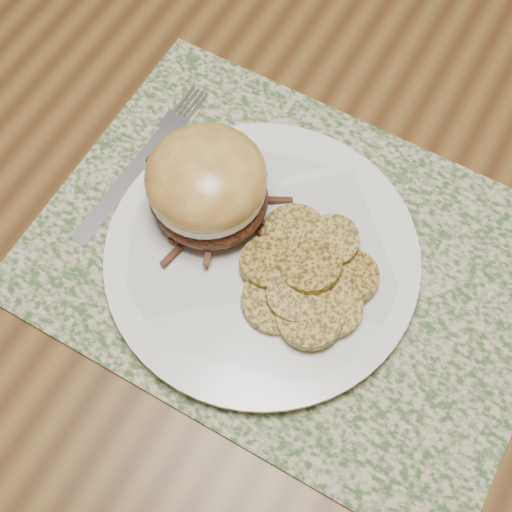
{
  "coord_description": "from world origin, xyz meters",
  "views": [
    {
      "loc": [
        0.35,
        -0.26,
        1.33
      ],
      "look_at": [
        0.23,
        -0.04,
        0.79
      ],
      "focal_mm": 50.0,
      "sensor_mm": 36.0,
      "label": 1
    }
  ],
  "objects_px": {
    "dining_table": "(91,182)",
    "fork": "(143,161)",
    "pork_sandwich": "(207,185)",
    "dinner_plate": "(262,257)"
  },
  "relations": [
    {
      "from": "dining_table",
      "to": "fork",
      "type": "bearing_deg",
      "value": 6.95
    },
    {
      "from": "pork_sandwich",
      "to": "dining_table",
      "type": "bearing_deg",
      "value": -171.59
    },
    {
      "from": "dinner_plate",
      "to": "fork",
      "type": "relative_size",
      "value": 1.3
    },
    {
      "from": "dining_table",
      "to": "dinner_plate",
      "type": "bearing_deg",
      "value": -6.51
    },
    {
      "from": "pork_sandwich",
      "to": "dinner_plate",
      "type": "bearing_deg",
      "value": -3.05
    },
    {
      "from": "dinner_plate",
      "to": "fork",
      "type": "bearing_deg",
      "value": 166.78
    },
    {
      "from": "dining_table",
      "to": "dinner_plate",
      "type": "height_order",
      "value": "dinner_plate"
    },
    {
      "from": "dinner_plate",
      "to": "pork_sandwich",
      "type": "xyz_separation_m",
      "value": [
        -0.06,
        0.02,
        0.05
      ]
    },
    {
      "from": "fork",
      "to": "pork_sandwich",
      "type": "bearing_deg",
      "value": -9.94
    },
    {
      "from": "dinner_plate",
      "to": "pork_sandwich",
      "type": "relative_size",
      "value": 2.07
    }
  ]
}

